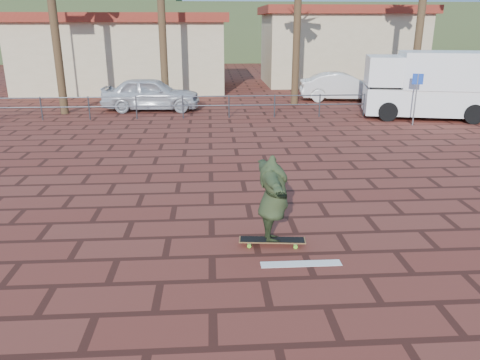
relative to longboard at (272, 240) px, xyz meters
name	(u,v)px	position (x,y,z in m)	size (l,w,h in m)	color
ground	(254,235)	(-0.29, 0.46, -0.10)	(120.00, 120.00, 0.00)	maroon
paint_stripe	(301,264)	(0.41, -0.74, -0.10)	(1.40, 0.22, 0.01)	white
guardrail	(229,102)	(-0.29, 12.46, 0.58)	(24.06, 0.06, 1.00)	#47494F
building_west	(125,52)	(-6.29, 22.46, 2.18)	(12.60, 7.60, 4.50)	beige
building_east	(340,45)	(7.71, 24.46, 2.44)	(10.60, 6.60, 5.00)	beige
hill_front	(216,32)	(-0.29, 50.46, 2.90)	(70.00, 18.00, 6.00)	#384C28
hill_back	(42,23)	(-22.29, 56.46, 3.90)	(35.00, 14.00, 8.00)	#384C28
longboard	(272,240)	(0.00, 0.00, 0.00)	(1.26, 0.39, 0.12)	olive
skateboarder	(273,199)	(0.00, 0.00, 0.84)	(2.00, 0.54, 1.63)	#2C381E
campervan	(432,84)	(8.42, 11.95, 1.38)	(5.79, 3.42, 2.81)	white
car_silver	(151,94)	(-3.90, 14.62, 0.68)	(1.83, 4.56, 1.55)	silver
car_white	(342,87)	(5.94, 16.96, 0.63)	(1.55, 4.43, 1.46)	silver
street_sign	(417,89)	(7.12, 10.46, 1.34)	(0.40, 0.20, 2.06)	gray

